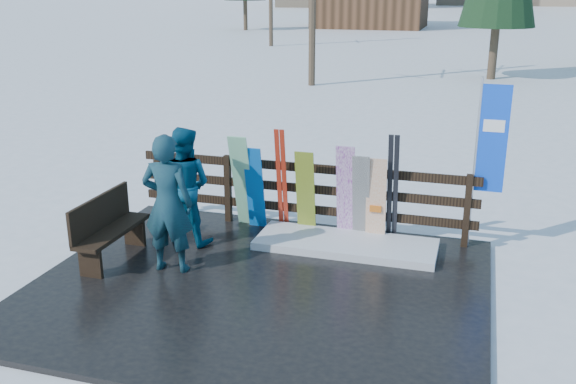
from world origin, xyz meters
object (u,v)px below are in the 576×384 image
(bench, at_px, (108,226))
(person_front, at_px, (168,204))
(snowboard_4, at_px, (361,198))
(snowboard_0, at_px, (255,188))
(snowboard_2, at_px, (305,193))
(snowboard_3, at_px, (346,192))
(person_back, at_px, (184,186))
(rental_flag, at_px, (488,145))
(snowboard_5, at_px, (376,200))
(snowboard_1, at_px, (242,181))

(bench, relative_size, person_front, 0.76)
(snowboard_4, height_order, person_front, person_front)
(snowboard_0, distance_m, snowboard_4, 1.75)
(snowboard_2, bearing_deg, snowboard_3, 0.00)
(snowboard_0, relative_size, snowboard_4, 1.00)
(bench, relative_size, snowboard_3, 0.96)
(bench, bearing_deg, person_front, -2.91)
(person_front, bearing_deg, person_back, -81.50)
(bench, bearing_deg, snowboard_2, 35.93)
(rental_flag, xyz_separation_m, person_front, (-4.16, -2.12, -0.62))
(person_front, height_order, person_back, person_front)
(person_back, bearing_deg, snowboard_5, -163.29)
(person_front, bearing_deg, snowboard_3, -143.87)
(bench, xyz_separation_m, snowboard_5, (3.61, 1.80, 0.17))
(person_front, xyz_separation_m, person_back, (-0.24, 1.00, -0.06))
(person_front, bearing_deg, rental_flag, -158.09)
(snowboard_3, relative_size, snowboard_5, 1.14)
(bench, relative_size, snowboard_5, 1.09)
(rental_flag, bearing_deg, bench, -158.26)
(snowboard_1, relative_size, snowboard_4, 1.16)
(bench, distance_m, snowboard_5, 4.03)
(snowboard_4, distance_m, snowboard_5, 0.24)
(snowboard_4, xyz_separation_m, person_front, (-2.35, -1.85, 0.28))
(bench, distance_m, snowboard_3, 3.62)
(bench, relative_size, rental_flag, 0.58)
(person_front, bearing_deg, bench, -7.96)
(snowboard_3, distance_m, rental_flag, 2.23)
(snowboard_0, relative_size, snowboard_5, 1.04)
(snowboard_4, xyz_separation_m, snowboard_5, (0.24, 0.00, -0.02))
(snowboard_2, bearing_deg, snowboard_1, 180.00)
(bench, xyz_separation_m, snowboard_0, (1.62, 1.80, 0.19))
(bench, relative_size, person_back, 0.82)
(snowboard_2, distance_m, snowboard_4, 0.89)
(snowboard_0, height_order, person_front, person_front)
(snowboard_0, distance_m, rental_flag, 3.68)
(snowboard_2, distance_m, person_back, 1.92)
(rental_flag, bearing_deg, snowboard_5, -170.27)
(snowboard_2, height_order, snowboard_3, snowboard_3)
(person_back, bearing_deg, snowboard_2, -153.46)
(bench, xyz_separation_m, person_front, (1.02, -0.05, 0.47))
(snowboard_0, bearing_deg, snowboard_4, -0.00)
(snowboard_3, height_order, person_back, person_back)
(snowboard_0, height_order, snowboard_3, snowboard_3)
(person_front, distance_m, person_back, 1.03)
(bench, distance_m, rental_flag, 5.68)
(snowboard_1, relative_size, person_front, 0.83)
(snowboard_0, bearing_deg, person_back, -134.86)
(snowboard_0, xyz_separation_m, person_front, (-0.61, -1.85, 0.28))
(snowboard_5, distance_m, rental_flag, 1.84)
(person_back, bearing_deg, snowboard_1, -126.67)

